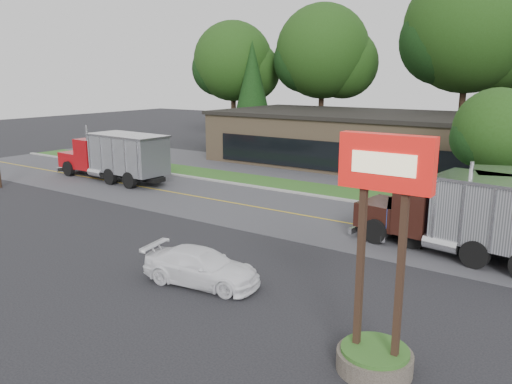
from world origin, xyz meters
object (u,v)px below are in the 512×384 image
dump_truck_red (116,155)px  dump_truck_maroon (472,214)px  bilo_sign (378,295)px  rally_car (202,267)px  dump_truck_blue (505,207)px

dump_truck_red → dump_truck_maroon: bearing=177.9°
dump_truck_maroon → bilo_sign: bearing=97.6°
dump_truck_red → dump_truck_maroon: size_ratio=1.14×
bilo_sign → rally_car: 7.43m
dump_truck_blue → dump_truck_red: bearing=-18.7°
dump_truck_red → dump_truck_blue: bearing=-177.6°
bilo_sign → dump_truck_maroon: 9.94m
dump_truck_blue → bilo_sign: bearing=66.7°
dump_truck_blue → rally_car: dump_truck_blue is taller
bilo_sign → dump_truck_blue: (1.02, 11.84, -0.22)m
dump_truck_red → dump_truck_blue: same height
dump_truck_red → rally_car: bearing=151.0°
dump_truck_red → rally_car: dump_truck_red is taller
rally_car → dump_truck_maroon: bearing=-50.5°
dump_truck_red → rally_car: size_ratio=2.33×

